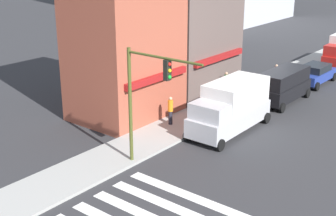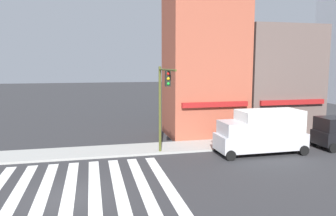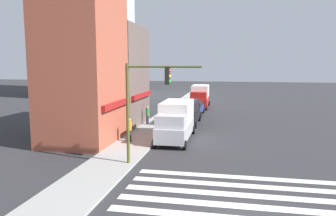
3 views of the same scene
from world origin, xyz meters
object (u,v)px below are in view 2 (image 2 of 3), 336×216
(box_truck_silver, at_px, (262,131))
(pedestrian_orange_vest, at_px, (221,130))
(traffic_signal, at_px, (163,96))
(pedestrian_green_top, at_px, (298,125))

(box_truck_silver, bearing_deg, pedestrian_orange_vest, 116.08)
(traffic_signal, distance_m, pedestrian_orange_vest, 6.55)
(box_truck_silver, relative_size, pedestrian_green_top, 3.51)
(traffic_signal, height_order, pedestrian_green_top, traffic_signal)
(traffic_signal, height_order, pedestrian_orange_vest, traffic_signal)
(traffic_signal, relative_size, pedestrian_green_top, 3.41)
(traffic_signal, height_order, box_truck_silver, traffic_signal)
(pedestrian_green_top, bearing_deg, box_truck_silver, -134.24)
(pedestrian_orange_vest, height_order, pedestrian_green_top, same)
(traffic_signal, distance_m, pedestrian_green_top, 13.05)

